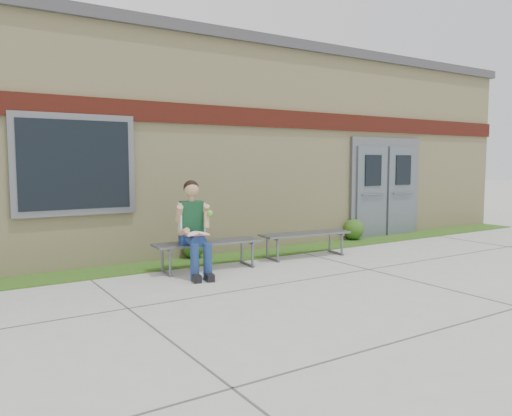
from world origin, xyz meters
TOP-DOWN VIEW (x-y plane):
  - ground at (0.00, 0.00)m, footprint 80.00×80.00m
  - grass_strip at (0.00, 2.60)m, footprint 16.00×0.80m
  - school_building at (-0.00, 5.99)m, footprint 16.20×6.22m
  - bench_left at (-1.19, 1.92)m, footprint 1.81×0.64m
  - bench_right at (0.81, 1.92)m, footprint 1.77×0.64m
  - girl at (-1.54, 1.70)m, footprint 0.55×0.95m
  - shrub_mid at (-1.01, 2.85)m, footprint 0.40×0.40m
  - shrub_east at (2.91, 2.85)m, footprint 0.46×0.46m

SIDE VIEW (x-z plane):
  - ground at x=0.00m, z-range 0.00..0.00m
  - grass_strip at x=0.00m, z-range 0.00..0.02m
  - shrub_mid at x=-1.01m, z-range 0.02..0.42m
  - shrub_east at x=2.91m, z-range 0.02..0.48m
  - bench_right at x=0.81m, z-range 0.12..0.57m
  - bench_left at x=-1.19m, z-range 0.13..0.59m
  - girl at x=-1.54m, z-range 0.02..1.48m
  - school_building at x=0.00m, z-range 0.00..4.20m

